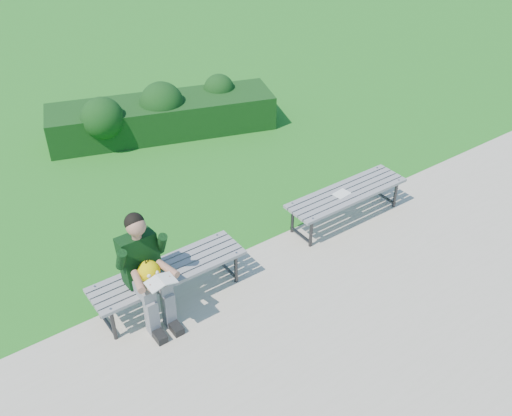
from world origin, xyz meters
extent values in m
plane|color=#1F791C|center=(0.00, 0.00, 0.00)|extent=(80.00, 80.00, 0.00)
cube|color=beige|center=(0.00, -1.75, 0.01)|extent=(30.00, 3.50, 0.02)
cube|color=#163E11|center=(0.74, 3.59, 0.30)|extent=(3.98, 2.14, 0.60)
sphere|color=#163E11|center=(-0.33, 3.60, 0.57)|extent=(0.88, 0.88, 0.70)
sphere|color=#163E11|center=(0.72, 3.54, 0.57)|extent=(0.96, 0.96, 0.76)
sphere|color=#163E11|center=(1.86, 3.49, 0.57)|extent=(0.70, 0.70, 0.55)
cube|color=gray|center=(-1.20, -0.45, 0.45)|extent=(1.80, 0.08, 0.04)
cube|color=gray|center=(-1.20, -0.34, 0.45)|extent=(1.80, 0.08, 0.04)
cube|color=gray|center=(-1.20, -0.24, 0.45)|extent=(1.80, 0.08, 0.04)
cube|color=gray|center=(-1.20, -0.14, 0.45)|extent=(1.80, 0.09, 0.04)
cube|color=gray|center=(-1.20, -0.03, 0.45)|extent=(1.80, 0.09, 0.04)
cylinder|color=#2D2D30|center=(-1.98, -0.43, 0.23)|extent=(0.04, 0.04, 0.41)
cylinder|color=#2D2D30|center=(-1.98, -0.05, 0.23)|extent=(0.04, 0.04, 0.41)
cylinder|color=#2D2D30|center=(-1.98, -0.24, 0.41)|extent=(0.04, 0.42, 0.04)
cylinder|color=#2D2D30|center=(-1.98, -0.24, 0.08)|extent=(0.04, 0.42, 0.04)
cylinder|color=gray|center=(-1.98, -0.45, 0.47)|extent=(0.02, 0.02, 0.01)
cylinder|color=gray|center=(-1.98, -0.03, 0.47)|extent=(0.02, 0.02, 0.01)
cylinder|color=#2D2D30|center=(-0.42, -0.43, 0.23)|extent=(0.04, 0.04, 0.41)
cylinder|color=#2D2D30|center=(-0.42, -0.05, 0.23)|extent=(0.04, 0.04, 0.41)
cylinder|color=#2D2D30|center=(-0.42, -0.24, 0.41)|extent=(0.04, 0.42, 0.04)
cylinder|color=#2D2D30|center=(-0.42, -0.24, 0.08)|extent=(0.04, 0.42, 0.04)
cylinder|color=gray|center=(-0.42, -0.45, 0.47)|extent=(0.02, 0.02, 0.01)
cylinder|color=gray|center=(-0.42, -0.03, 0.47)|extent=(0.02, 0.02, 0.01)
cube|color=gray|center=(1.53, -0.44, 0.45)|extent=(1.80, 0.08, 0.04)
cube|color=gray|center=(1.53, -0.34, 0.45)|extent=(1.80, 0.08, 0.04)
cube|color=gray|center=(1.53, -0.23, 0.45)|extent=(1.80, 0.08, 0.04)
cube|color=gray|center=(1.53, -0.13, 0.45)|extent=(1.80, 0.09, 0.04)
cube|color=gray|center=(1.53, -0.03, 0.45)|extent=(1.80, 0.09, 0.04)
cylinder|color=#2D2D30|center=(0.75, -0.42, 0.23)|extent=(0.04, 0.04, 0.41)
cylinder|color=#2D2D30|center=(0.75, -0.04, 0.23)|extent=(0.04, 0.04, 0.41)
cylinder|color=#2D2D30|center=(0.75, -0.23, 0.41)|extent=(0.04, 0.42, 0.04)
cylinder|color=#2D2D30|center=(0.75, -0.23, 0.08)|extent=(0.04, 0.42, 0.04)
cylinder|color=gray|center=(0.75, -0.44, 0.47)|extent=(0.02, 0.02, 0.01)
cylinder|color=gray|center=(0.75, -0.03, 0.47)|extent=(0.02, 0.02, 0.01)
cylinder|color=#2D2D30|center=(2.31, -0.42, 0.23)|extent=(0.04, 0.04, 0.41)
cylinder|color=#2D2D30|center=(2.31, -0.04, 0.23)|extent=(0.04, 0.04, 0.41)
cylinder|color=#2D2D30|center=(2.31, -0.23, 0.41)|extent=(0.04, 0.42, 0.04)
cylinder|color=#2D2D30|center=(2.31, -0.23, 0.08)|extent=(0.04, 0.42, 0.04)
cylinder|color=gray|center=(2.31, -0.44, 0.47)|extent=(0.02, 0.02, 0.01)
cylinder|color=gray|center=(2.31, -0.03, 0.47)|extent=(0.02, 0.02, 0.01)
cube|color=gray|center=(-1.60, -0.40, 0.54)|extent=(0.14, 0.42, 0.13)
cube|color=gray|center=(-1.40, -0.40, 0.54)|extent=(0.14, 0.42, 0.13)
cube|color=gray|center=(-1.60, -0.58, 0.24)|extent=(0.12, 0.13, 0.45)
cube|color=gray|center=(-1.40, -0.58, 0.24)|extent=(0.12, 0.13, 0.45)
cube|color=black|center=(-1.60, -0.68, 0.07)|extent=(0.11, 0.26, 0.09)
cube|color=black|center=(-1.40, -0.68, 0.07)|extent=(0.11, 0.26, 0.09)
cube|color=black|center=(-1.50, -0.20, 0.75)|extent=(0.40, 0.30, 0.59)
cylinder|color=#AC725B|center=(-1.50, -0.22, 1.07)|extent=(0.10, 0.10, 0.08)
sphere|color=#AC725B|center=(-1.50, -0.24, 1.20)|extent=(0.21, 0.21, 0.21)
sphere|color=black|center=(-1.50, -0.21, 1.23)|extent=(0.21, 0.21, 0.21)
cylinder|color=black|center=(-1.73, -0.30, 0.91)|extent=(0.10, 0.21, 0.30)
cylinder|color=black|center=(-1.27, -0.30, 0.91)|extent=(0.10, 0.21, 0.30)
cylinder|color=#AC725B|center=(-1.67, -0.52, 0.74)|extent=(0.14, 0.31, 0.08)
cylinder|color=#AC725B|center=(-1.33, -0.52, 0.74)|extent=(0.14, 0.31, 0.08)
sphere|color=#AC725B|center=(-1.60, -0.68, 0.74)|extent=(0.09, 0.09, 0.09)
sphere|color=#AC725B|center=(-1.40, -0.68, 0.74)|extent=(0.09, 0.09, 0.09)
sphere|color=yellow|center=(-1.50, -0.42, 0.72)|extent=(0.24, 0.24, 0.24)
cone|color=orange|center=(-1.50, -0.53, 0.71)|extent=(0.07, 0.07, 0.07)
cone|color=black|center=(-1.52, -0.41, 0.85)|extent=(0.03, 0.04, 0.07)
cone|color=black|center=(-1.49, -0.40, 0.85)|extent=(0.03, 0.04, 0.06)
sphere|color=white|center=(-1.55, -0.52, 0.75)|extent=(0.04, 0.04, 0.04)
sphere|color=white|center=(-1.46, -0.52, 0.75)|extent=(0.04, 0.04, 0.04)
cube|color=white|center=(-1.58, -0.70, 0.79)|extent=(0.15, 0.20, 0.05)
cube|color=white|center=(-1.43, -0.70, 0.79)|extent=(0.15, 0.20, 0.05)
cube|color=white|center=(1.43, -0.23, 0.47)|extent=(0.24, 0.18, 0.01)
camera|label=1|loc=(-3.22, -4.75, 4.66)|focal=40.00mm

